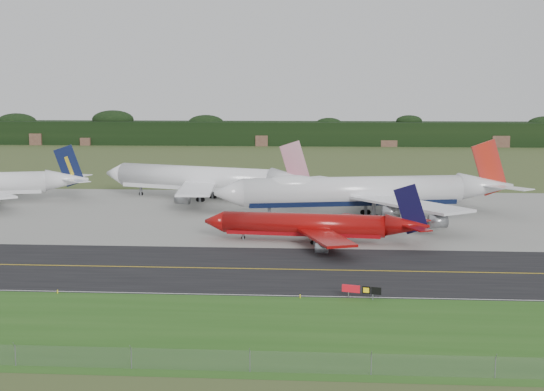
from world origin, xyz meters
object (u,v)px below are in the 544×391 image
at_px(jet_ba_747, 364,191).
at_px(jet_star_tail, 206,179).
at_px(jet_red_737, 316,225).
at_px(taxiway_sign, 361,290).

bearing_deg(jet_ba_747, jet_star_tail, 148.08).
bearing_deg(jet_red_737, taxiway_sign, -80.13).
xyz_separation_m(jet_ba_747, taxiway_sign, (-3.46, -66.93, -4.57)).
bearing_deg(jet_red_737, jet_star_tail, 118.67).
bearing_deg(jet_star_tail, taxiway_sign, -68.67).
bearing_deg(jet_star_tail, jet_red_737, -61.33).
relative_size(jet_ba_747, jet_star_tail, 1.15).
relative_size(jet_ba_747, jet_red_737, 1.61).
distance_m(jet_star_tail, taxiway_sign, 98.08).
distance_m(jet_ba_747, jet_red_737, 30.50).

